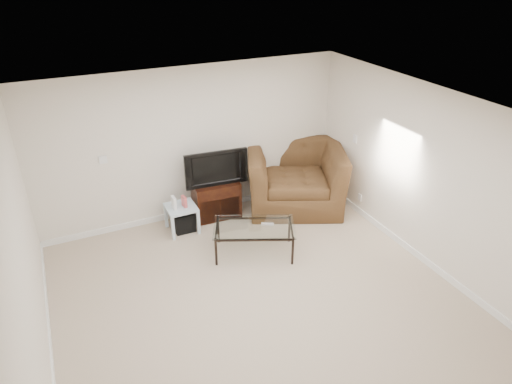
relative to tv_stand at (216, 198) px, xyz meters
name	(u,v)px	position (x,y,z in m)	size (l,w,h in m)	color
floor	(260,301)	(-0.26, -2.28, -0.31)	(5.00, 5.00, 0.00)	tan
ceiling	(262,114)	(-0.26, -2.28, 2.19)	(5.00, 5.00, 0.00)	white
wall_back	(193,144)	(-0.26, 0.22, 0.94)	(5.00, 0.02, 2.50)	silver
wall_left	(25,276)	(-2.76, -2.28, 0.94)	(0.02, 5.00, 2.50)	silver
wall_right	(426,178)	(2.24, -2.28, 0.94)	(0.02, 5.00, 2.50)	silver
plate_back	(103,160)	(-1.66, 0.21, 0.94)	(0.12, 0.02, 0.12)	white
plate_right_switch	(355,139)	(2.23, -0.68, 0.94)	(0.02, 0.09, 0.13)	white
plate_right_outlet	(360,197)	(2.23, -0.98, -0.01)	(0.02, 0.08, 0.12)	white
tv_stand	(216,198)	(0.00, 0.00, 0.00)	(0.75, 0.52, 0.63)	black
dvd_player	(216,188)	(0.00, -0.04, 0.21)	(0.45, 0.32, 0.06)	black
television	(215,166)	(0.00, -0.03, 0.61)	(0.95, 0.19, 0.59)	black
side_table	(182,218)	(-0.66, -0.23, -0.09)	(0.46, 0.46, 0.44)	silver
subwoofer	(184,221)	(-0.64, -0.21, -0.16)	(0.32, 0.32, 0.32)	black
game_console	(174,203)	(-0.77, -0.25, 0.23)	(0.05, 0.15, 0.20)	white
game_case	(184,201)	(-0.61, -0.25, 0.21)	(0.05, 0.13, 0.17)	#CC4C4C
recliner	(295,168)	(1.38, -0.23, 0.39)	(1.62, 1.05, 1.41)	brown
coffee_table	(254,240)	(0.12, -1.28, -0.08)	(1.17, 0.66, 0.46)	black
remote	(268,224)	(0.32, -1.32, 0.16)	(0.18, 0.05, 0.02)	#B2B2B7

